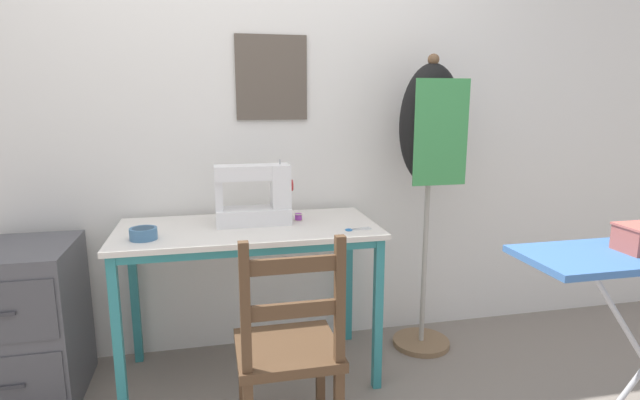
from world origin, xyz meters
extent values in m
cube|color=silver|center=(0.00, 0.66, 1.27)|extent=(10.00, 0.05, 2.55)
cube|color=brown|center=(0.17, 0.63, 1.49)|extent=(0.38, 0.02, 0.44)
cube|color=silver|center=(0.00, 0.30, 0.77)|extent=(1.24, 0.60, 0.02)
cube|color=teal|center=(0.00, 0.04, 0.73)|extent=(1.16, 0.03, 0.04)
cube|color=teal|center=(-0.58, 0.04, 0.38)|extent=(0.04, 0.04, 0.75)
cube|color=teal|center=(0.58, 0.04, 0.38)|extent=(0.04, 0.04, 0.75)
cube|color=teal|center=(-0.58, 0.56, 0.38)|extent=(0.04, 0.04, 0.75)
cube|color=teal|center=(0.58, 0.56, 0.38)|extent=(0.04, 0.04, 0.75)
cube|color=white|center=(0.03, 0.34, 0.82)|extent=(0.36, 0.15, 0.08)
cube|color=white|center=(0.17, 0.34, 0.97)|extent=(0.09, 0.13, 0.21)
cube|color=white|center=(0.01, 0.34, 1.04)|extent=(0.32, 0.12, 0.07)
cube|color=white|center=(-0.13, 0.34, 0.93)|extent=(0.04, 0.09, 0.14)
cylinder|color=#B22D2D|center=(0.22, 0.34, 0.97)|extent=(0.02, 0.06, 0.06)
cylinder|color=#99999E|center=(0.17, 0.34, 1.08)|extent=(0.01, 0.01, 0.02)
cylinder|color=teal|center=(-0.46, 0.17, 0.81)|extent=(0.12, 0.12, 0.05)
cylinder|color=#243D54|center=(-0.46, 0.17, 0.83)|extent=(0.09, 0.09, 0.01)
cube|color=silver|center=(0.52, 0.13, 0.78)|extent=(0.09, 0.04, 0.00)
cube|color=silver|center=(0.52, 0.12, 0.78)|extent=(0.09, 0.01, 0.00)
torus|color=#2870B7|center=(0.46, 0.11, 0.78)|extent=(0.03, 0.03, 0.01)
torus|color=#2870B7|center=(0.45, 0.12, 0.78)|extent=(0.03, 0.03, 0.01)
cylinder|color=purple|center=(0.26, 0.36, 0.80)|extent=(0.04, 0.04, 0.04)
cylinder|color=beige|center=(0.26, 0.36, 0.81)|extent=(0.04, 0.04, 0.00)
cylinder|color=beige|center=(0.26, 0.36, 0.78)|extent=(0.04, 0.04, 0.00)
cube|color=#513823|center=(0.10, -0.26, 0.41)|extent=(0.40, 0.38, 0.04)
cube|color=#513823|center=(-0.07, -0.10, 0.20)|extent=(0.04, 0.04, 0.39)
cube|color=#513823|center=(0.27, -0.10, 0.20)|extent=(0.04, 0.04, 0.39)
cube|color=#513823|center=(-0.07, -0.42, 0.67)|extent=(0.04, 0.04, 0.48)
cube|color=#513823|center=(0.27, -0.42, 0.67)|extent=(0.04, 0.04, 0.48)
cube|color=#513823|center=(0.10, -0.42, 0.82)|extent=(0.34, 0.02, 0.06)
cube|color=#513823|center=(0.10, -0.42, 0.65)|extent=(0.34, 0.02, 0.06)
cube|color=#4C4C51|center=(-1.01, 0.32, 0.37)|extent=(0.44, 0.50, 0.74)
cube|color=#46464B|center=(-1.01, 0.07, 0.53)|extent=(0.40, 0.01, 0.27)
cube|color=#333338|center=(-1.01, 0.06, 0.53)|extent=(0.10, 0.01, 0.02)
cube|color=#46464B|center=(-1.01, 0.07, 0.21)|extent=(0.40, 0.01, 0.27)
cube|color=#333338|center=(-1.01, 0.06, 0.21)|extent=(0.10, 0.01, 0.02)
cylinder|color=#846647|center=(0.97, 0.39, 0.01)|extent=(0.32, 0.32, 0.03)
cylinder|color=#ADA89E|center=(0.97, 0.39, 0.53)|extent=(0.03, 0.03, 1.00)
ellipsoid|color=black|center=(0.97, 0.39, 1.25)|extent=(0.34, 0.24, 0.63)
sphere|color=brown|center=(0.97, 0.39, 1.58)|extent=(0.06, 0.06, 0.06)
cube|color=#3D934C|center=(0.97, 0.26, 1.22)|extent=(0.29, 0.01, 0.53)
camera|label=1|loc=(-0.17, -2.06, 1.39)|focal=28.00mm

